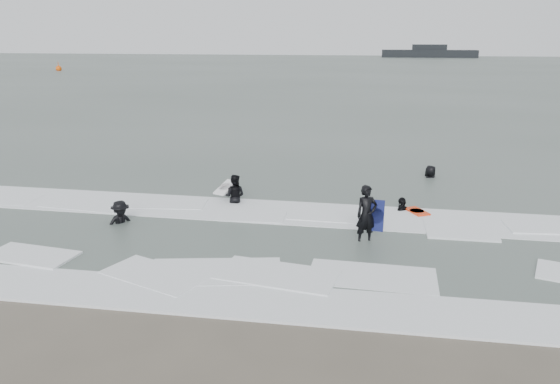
% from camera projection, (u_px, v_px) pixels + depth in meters
% --- Properties ---
extents(ground, '(320.00, 320.00, 0.00)m').
position_uv_depth(ground, '(244.00, 290.00, 13.47)').
color(ground, brown).
rests_on(ground, ground).
extents(sea, '(320.00, 320.00, 0.00)m').
position_uv_depth(sea, '(362.00, 73.00, 89.07)').
color(sea, '#47544C').
rests_on(sea, ground).
extents(surfer_centre, '(0.79, 0.69, 1.82)m').
position_uv_depth(surfer_centre, '(365.00, 243.00, 16.51)').
color(surfer_centre, black).
rests_on(surfer_centre, ground).
extents(surfer_wading, '(0.83, 0.66, 1.67)m').
position_uv_depth(surfer_wading, '(235.00, 204.00, 20.36)').
color(surfer_wading, black).
rests_on(surfer_wading, ground).
extents(surfer_breaker, '(1.19, 1.23, 1.68)m').
position_uv_depth(surfer_breaker, '(121.00, 225.00, 18.07)').
color(surfer_breaker, black).
rests_on(surfer_breaker, ground).
extents(surfer_right_near, '(0.90, 1.04, 1.68)m').
position_uv_depth(surfer_right_near, '(402.00, 211.00, 19.45)').
color(surfer_right_near, black).
rests_on(surfer_right_near, ground).
extents(surfer_right_far, '(0.95, 1.00, 1.72)m').
position_uv_depth(surfer_right_far, '(430.00, 178.00, 23.95)').
color(surfer_right_far, black).
rests_on(surfer_right_far, ground).
extents(surf_foam, '(30.03, 9.06, 0.09)m').
position_uv_depth(surf_foam, '(272.00, 236.00, 16.95)').
color(surf_foam, white).
rests_on(surf_foam, ground).
extents(bodyboards, '(7.88, 3.89, 1.25)m').
position_uv_depth(bodyboards, '(334.00, 204.00, 18.67)').
color(bodyboards, '#10154B').
rests_on(bodyboards, ground).
extents(buoy, '(1.00, 1.00, 1.65)m').
position_uv_depth(buoy, '(59.00, 69.00, 95.21)').
color(buoy, '#E9510A').
rests_on(buoy, ground).
extents(vessel_horizon, '(25.67, 4.58, 3.48)m').
position_uv_depth(vessel_horizon, '(429.00, 53.00, 150.65)').
color(vessel_horizon, black).
rests_on(vessel_horizon, ground).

